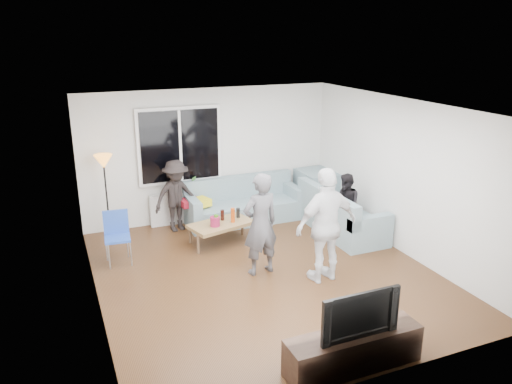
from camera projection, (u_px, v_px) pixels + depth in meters
name	position (u px, v px, depth m)	size (l,w,h in m)	color
floor	(265.00, 274.00, 7.91)	(5.00, 5.50, 0.04)	#56351C
ceiling	(266.00, 106.00, 7.10)	(5.00, 5.50, 0.04)	white
wall_back	(209.00, 154.00, 9.94)	(5.00, 0.04, 2.60)	silver
wall_front	(376.00, 273.00, 5.07)	(5.00, 0.04, 2.60)	silver
wall_left	(89.00, 218.00, 6.58)	(0.04, 5.50, 2.60)	silver
wall_right	(403.00, 177.00, 8.43)	(0.04, 5.50, 2.60)	silver
window_frame	(180.00, 145.00, 9.57)	(1.62, 0.06, 1.47)	white
window_glass	(180.00, 146.00, 9.54)	(1.50, 0.02, 1.35)	black
window_mullion	(180.00, 146.00, 9.53)	(0.05, 0.03, 1.35)	white
radiator	(183.00, 207.00, 9.92)	(1.30, 0.12, 0.62)	silver
potted_plant	(192.00, 184.00, 9.82)	(0.18, 0.14, 0.32)	#3B712D
vase	(166.00, 190.00, 9.65)	(0.18, 0.18, 0.19)	white
sofa_back_section	(244.00, 200.00, 9.97)	(2.30, 0.85, 0.85)	gray
sofa_right_section	(342.00, 210.00, 9.42)	(0.85, 2.00, 0.85)	gray
sofa_corner	(320.00, 190.00, 10.60)	(0.85, 0.85, 0.85)	gray
cushion_yellow	(199.00, 203.00, 9.58)	(0.38, 0.32, 0.14)	yellow
cushion_red	(190.00, 202.00, 9.60)	(0.36, 0.30, 0.13)	maroon
coffee_table	(221.00, 233.00, 8.94)	(1.10, 0.60, 0.40)	#9A764A
pitcher	(215.00, 221.00, 8.71)	(0.17, 0.17, 0.17)	#971B46
side_chair	(117.00, 239.00, 8.12)	(0.40, 0.40, 0.86)	#294EB3
floor_lamp	(107.00, 198.00, 9.00)	(0.32, 0.32, 1.56)	orange
player_left	(260.00, 224.00, 7.69)	(0.59, 0.39, 1.62)	#46464A
player_right	(326.00, 225.00, 7.46)	(1.03, 0.43, 1.76)	silver
spectator_right	(346.00, 205.00, 9.27)	(0.56, 0.44, 1.15)	black
spectator_back	(176.00, 196.00, 9.42)	(0.88, 0.51, 1.37)	black
tv_console	(353.00, 350.00, 5.64)	(1.60, 0.40, 0.44)	#37261B
television	(356.00, 311.00, 5.48)	(0.95, 0.13, 0.55)	black
bottle_b	(216.00, 221.00, 8.70)	(0.08, 0.08, 0.20)	#3B8017
bottle_e	(238.00, 213.00, 9.10)	(0.07, 0.07, 0.18)	black
bottle_c	(222.00, 215.00, 8.98)	(0.07, 0.07, 0.19)	black
bottle_d	(233.00, 215.00, 8.87)	(0.07, 0.07, 0.26)	#D04B12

